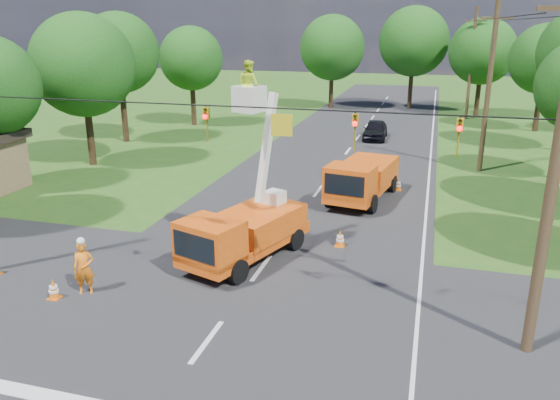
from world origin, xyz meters
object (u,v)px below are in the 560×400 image
(ground_worker, at_px, (84,268))
(traffic_cone_3, at_px, (54,289))
(traffic_cone_6, at_px, (398,184))
(tree_far_c, at_px, (483,51))
(tree_right_e, at_px, (545,59))
(pole_right_near, at_px, (555,169))
(tree_left_d, at_px, (83,65))
(traffic_cone_2, at_px, (340,238))
(tree_left_f, at_px, (191,59))
(tree_far_a, at_px, (332,48))
(bucket_truck, at_px, (244,222))
(tree_far_b, at_px, (414,42))
(tree_left_e, at_px, (119,53))
(second_truck, at_px, (362,179))
(distant_car, at_px, (375,130))
(pole_right_far, at_px, (471,63))
(pole_right_mid, at_px, (489,85))

(ground_worker, distance_m, traffic_cone_3, 1.13)
(traffic_cone_6, xyz_separation_m, tree_far_c, (5.45, 27.66, 5.70))
(tree_far_c, bearing_deg, tree_right_e, -58.44)
(pole_right_near, height_order, tree_left_d, pole_right_near)
(tree_far_c, bearing_deg, traffic_cone_3, -109.53)
(traffic_cone_2, distance_m, tree_left_f, 30.11)
(traffic_cone_6, xyz_separation_m, tree_far_a, (-9.05, 28.66, 5.83))
(tree_left_d, xyz_separation_m, tree_far_c, (24.50, 27.00, -0.06))
(traffic_cone_3, height_order, pole_right_near, pole_right_near)
(traffic_cone_3, bearing_deg, tree_left_f, 106.32)
(bucket_truck, height_order, traffic_cone_2, bucket_truck)
(traffic_cone_6, bearing_deg, tree_far_b, 91.95)
(tree_far_a, bearing_deg, tree_left_d, -109.65)
(tree_left_e, xyz_separation_m, tree_left_f, (2.00, 8.00, -0.81))
(second_truck, distance_m, distant_car, 15.91)
(traffic_cone_6, bearing_deg, pole_right_far, 80.15)
(distant_car, bearing_deg, pole_right_far, 57.68)
(traffic_cone_2, bearing_deg, tree_left_e, 139.92)
(ground_worker, xyz_separation_m, tree_far_b, (7.98, 45.34, 5.89))
(second_truck, distance_m, traffic_cone_2, 6.27)
(distant_car, height_order, tree_left_f, tree_left_f)
(pole_right_mid, bearing_deg, tree_left_e, 175.48)
(distant_car, bearing_deg, tree_far_c, 58.26)
(bucket_truck, height_order, pole_right_far, pole_right_far)
(traffic_cone_3, xyz_separation_m, tree_left_f, (-9.06, 30.96, 5.33))
(bucket_truck, bearing_deg, tree_left_d, 159.99)
(tree_far_a, bearing_deg, second_truck, -76.59)
(distant_car, distance_m, tree_far_a, 17.22)
(second_truck, bearing_deg, tree_left_d, 179.92)
(bucket_truck, xyz_separation_m, ground_worker, (-4.15, -3.92, -0.64))
(pole_right_far, height_order, tree_left_f, pole_right_far)
(traffic_cone_2, relative_size, tree_left_d, 0.08)
(pole_right_near, xyz_separation_m, pole_right_far, (0.00, 40.00, 0.00))
(pole_right_near, distance_m, tree_left_e, 33.56)
(pole_right_near, bearing_deg, tree_left_f, 127.84)
(traffic_cone_2, bearing_deg, bucket_truck, -144.78)
(tree_left_f, bearing_deg, bucket_truck, -62.13)
(pole_right_far, bearing_deg, bucket_truck, -104.37)
(bucket_truck, xyz_separation_m, pole_right_mid, (9.33, 16.41, 3.55))
(pole_right_far, relative_size, tree_far_a, 1.05)
(tree_far_c, bearing_deg, tree_far_a, 176.05)
(second_truck, relative_size, ground_worker, 3.38)
(second_truck, xyz_separation_m, traffic_cone_2, (0.01, -6.21, -0.80))
(ground_worker, distance_m, pole_right_far, 42.74)
(traffic_cone_6, bearing_deg, tree_far_a, 107.52)
(bucket_truck, height_order, tree_left_d, tree_left_d)
(pole_right_near, xyz_separation_m, tree_right_e, (5.30, 35.00, 0.70))
(pole_right_near, relative_size, tree_right_e, 1.16)
(tree_left_e, relative_size, tree_far_c, 1.03)
(pole_right_near, relative_size, pole_right_far, 1.00)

